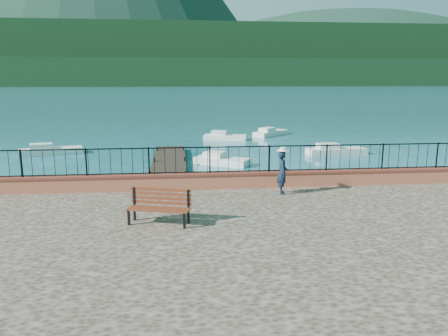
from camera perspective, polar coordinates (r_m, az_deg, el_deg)
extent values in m
plane|color=#19596B|center=(13.08, 0.78, -11.71)|extent=(2000.00, 2000.00, 0.00)
cube|color=#AE5B3F|center=(16.12, -0.78, -1.61)|extent=(28.00, 0.46, 0.58)
cube|color=black|center=(15.96, -0.79, 1.06)|extent=(27.00, 0.05, 0.95)
cube|color=#2D231C|center=(24.45, -7.26, -0.34)|extent=(2.00, 16.00, 0.30)
cube|color=black|center=(311.95, -5.97, 12.28)|extent=(900.00, 60.00, 18.00)
cube|color=black|center=(372.30, -6.05, 14.17)|extent=(900.00, 120.00, 44.00)
ellipsoid|color=#142D23|center=(613.32, 15.35, 10.75)|extent=(448.00, 384.00, 180.00)
cube|color=black|center=(12.31, -8.51, -6.31)|extent=(1.82, 0.99, 0.44)
cube|color=#632E16|center=(12.41, -8.20, -3.81)|extent=(1.70, 0.56, 0.53)
imported|color=black|center=(15.37, 7.64, -0.56)|extent=(0.44, 0.60, 1.53)
cylinder|color=white|center=(15.21, 7.72, 2.47)|extent=(0.44, 0.44, 0.12)
cube|color=silver|center=(19.95, -14.64, -2.62)|extent=(3.53, 2.52, 0.80)
cube|color=white|center=(26.65, -0.26, 1.30)|extent=(3.55, 2.83, 0.80)
cube|color=silver|center=(31.29, 14.46, 2.47)|extent=(4.18, 1.63, 0.80)
cube|color=silver|center=(32.63, -21.66, 2.38)|extent=(4.34, 2.47, 0.80)
cube|color=silver|center=(37.49, 0.15, 4.31)|extent=(3.81, 2.15, 0.80)
cube|color=silver|center=(40.60, 6.15, 4.81)|extent=(3.75, 3.61, 0.80)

